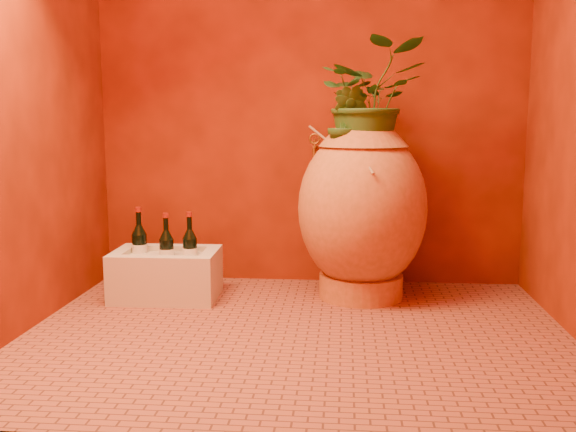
# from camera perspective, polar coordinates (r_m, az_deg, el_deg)

# --- Properties ---
(floor) EXTENTS (2.50, 2.50, 0.00)m
(floor) POSITION_cam_1_polar(r_m,az_deg,el_deg) (2.99, 0.73, -10.45)
(floor) COLOR brown
(floor) RESTS_ON ground
(wall_back) EXTENTS (2.50, 0.02, 2.50)m
(wall_back) POSITION_cam_1_polar(r_m,az_deg,el_deg) (3.83, 1.94, 12.74)
(wall_back) COLOR #531504
(wall_back) RESTS_ON ground
(wall_left) EXTENTS (0.02, 2.00, 2.50)m
(wall_left) POSITION_cam_1_polar(r_m,az_deg,el_deg) (3.18, -22.90, 12.90)
(wall_left) COLOR #531504
(wall_left) RESTS_ON ground
(amphora) EXTENTS (0.77, 0.77, 1.00)m
(amphora) POSITION_cam_1_polar(r_m,az_deg,el_deg) (3.50, 6.62, 0.72)
(amphora) COLOR #BE6935
(amphora) RESTS_ON floor
(stone_basin) EXTENTS (0.57, 0.39, 0.27)m
(stone_basin) POSITION_cam_1_polar(r_m,az_deg,el_deg) (3.59, -10.77, -5.21)
(stone_basin) COLOR #BDB59C
(stone_basin) RESTS_ON floor
(wine_bottle_a) EXTENTS (0.08, 0.08, 0.33)m
(wine_bottle_a) POSITION_cam_1_polar(r_m,az_deg,el_deg) (3.55, -8.70, -3.07)
(wine_bottle_a) COLOR black
(wine_bottle_a) RESTS_ON stone_basin
(wine_bottle_b) EXTENTS (0.09, 0.09, 0.35)m
(wine_bottle_b) POSITION_cam_1_polar(r_m,az_deg,el_deg) (3.67, -13.05, -2.70)
(wine_bottle_b) COLOR black
(wine_bottle_b) RESTS_ON stone_basin
(wine_bottle_c) EXTENTS (0.08, 0.08, 0.33)m
(wine_bottle_c) POSITION_cam_1_polar(r_m,az_deg,el_deg) (3.55, -10.73, -3.13)
(wine_bottle_c) COLOR black
(wine_bottle_c) RESTS_ON stone_basin
(wall_tap) EXTENTS (0.07, 0.14, 0.15)m
(wall_tap) POSITION_cam_1_polar(r_m,az_deg,el_deg) (3.74, 2.36, 6.29)
(wall_tap) COLOR olive
(wall_tap) RESTS_ON wall_back
(plant_main) EXTENTS (0.64, 0.58, 0.61)m
(plant_main) POSITION_cam_1_polar(r_m,az_deg,el_deg) (3.48, 7.28, 10.24)
(plant_main) COLOR #254D1B
(plant_main) RESTS_ON amphora
(plant_side) EXTENTS (0.26, 0.24, 0.38)m
(plant_side) POSITION_cam_1_polar(r_m,az_deg,el_deg) (3.38, 5.28, 8.19)
(plant_side) COLOR #254D1B
(plant_side) RESTS_ON amphora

